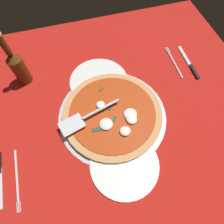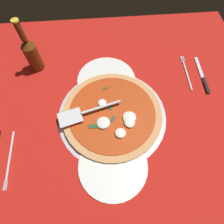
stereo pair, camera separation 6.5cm
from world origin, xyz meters
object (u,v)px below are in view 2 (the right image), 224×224
(pizza, at_px, (112,113))
(dinner_plate_right, at_px, (106,80))
(place_setting_near, at_px, (195,76))
(dinner_plate_left, at_px, (113,166))
(beer_bottle, at_px, (31,53))
(place_setting_far, at_px, (2,155))
(pizza_server, at_px, (86,112))

(pizza, bearing_deg, dinner_plate_right, 3.77)
(dinner_plate_right, bearing_deg, place_setting_near, -91.42)
(place_setting_near, bearing_deg, dinner_plate_right, 90.38)
(dinner_plate_left, distance_m, beer_bottle, 0.54)
(beer_bottle, bearing_deg, place_setting_far, 167.47)
(dinner_plate_left, height_order, beer_bottle, beer_bottle)
(dinner_plate_left, xyz_separation_m, beer_bottle, (0.45, 0.29, 0.08))
(dinner_plate_right, relative_size, beer_bottle, 1.03)
(pizza_server, xyz_separation_m, place_setting_far, (-0.12, 0.29, -0.04))
(pizza_server, bearing_deg, place_setting_far, 7.73)
(pizza_server, bearing_deg, dinner_plate_left, 98.06)
(beer_bottle, bearing_deg, dinner_plate_right, -108.05)
(dinner_plate_right, height_order, pizza_server, pizza_server)
(pizza_server, relative_size, place_setting_near, 1.13)
(dinner_plate_right, distance_m, place_setting_far, 0.48)
(dinner_plate_right, relative_size, pizza_server, 1.03)
(dinner_plate_left, relative_size, place_setting_near, 1.11)
(pizza, bearing_deg, place_setting_far, 107.70)
(dinner_plate_left, distance_m, pizza_server, 0.21)
(place_setting_far, bearing_deg, pizza, 107.04)
(pizza, relative_size, beer_bottle, 1.59)
(dinner_plate_left, distance_m, place_setting_far, 0.38)
(pizza_server, xyz_separation_m, place_setting_near, (0.16, -0.46, -0.04))
(dinner_plate_right, bearing_deg, pizza, -176.23)
(dinner_plate_right, height_order, pizza, pizza)
(place_setting_far, bearing_deg, pizza_server, 112.17)
(dinner_plate_left, xyz_separation_m, dinner_plate_right, (0.36, -0.00, 0.00))
(dinner_plate_left, height_order, pizza, pizza)
(place_setting_near, height_order, beer_bottle, beer_bottle)
(dinner_plate_left, distance_m, dinner_plate_right, 0.36)
(dinner_plate_left, height_order, dinner_plate_right, same)
(pizza_server, bearing_deg, pizza, 165.41)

